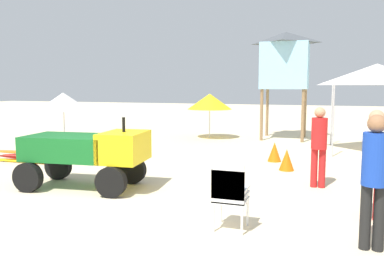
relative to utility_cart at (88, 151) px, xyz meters
name	(u,v)px	position (x,y,z in m)	size (l,w,h in m)	color
ground	(91,211)	(0.91, -1.31, -0.78)	(80.00, 80.00, 0.00)	beige
utility_cart	(88,151)	(0.00, 0.00, 0.00)	(2.67, 1.54, 1.50)	#146023
stacked_plastic_chairs	(230,191)	(3.35, -1.41, -0.18)	(0.48, 0.48, 1.02)	white
surfboard_pile	(29,157)	(-3.14, 1.79, -0.63)	(2.62, 0.61, 0.32)	yellow
lifeguard_near_left	(375,173)	(5.26, -1.46, 0.24)	(0.32, 0.32, 1.77)	black
lifeguard_near_center	(319,142)	(4.54, 1.60, 0.19)	(0.32, 0.32, 1.69)	red
lifeguard_near_right	(375,157)	(5.40, -0.21, 0.23)	(0.32, 0.32, 1.76)	red
popup_canopy	(377,75)	(6.16, 6.74, 1.71)	(2.60, 2.60, 2.83)	#B2B2B7
lifeguard_tower	(285,61)	(3.09, 9.15, 2.36)	(1.98, 1.98, 4.27)	olive
beach_umbrella_mid	(210,101)	(0.20, 8.33, 0.72)	(1.81, 1.81, 1.83)	beige
beach_umbrella_far	(63,102)	(-4.48, 5.13, 0.78)	(1.87, 1.87, 1.89)	beige
traffic_cone_near	(274,152)	(3.33, 4.18, -0.51)	(0.39, 0.39, 0.55)	orange
traffic_cone_far	(287,160)	(3.77, 3.09, -0.51)	(0.38, 0.38, 0.54)	orange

